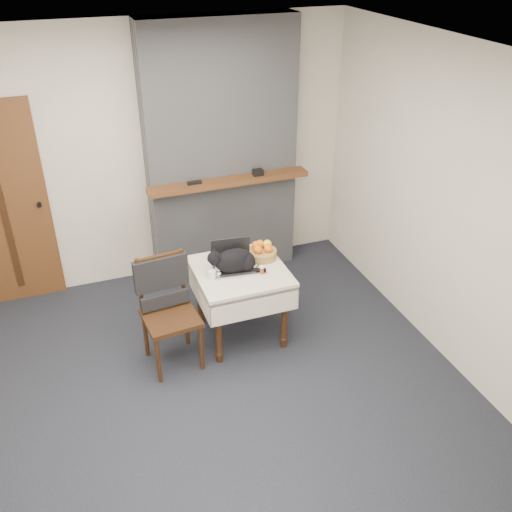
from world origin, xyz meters
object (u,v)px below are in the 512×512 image
(pill_bottle, at_px, (262,270))
(cat, at_px, (235,261))
(side_table, at_px, (240,280))
(laptop, at_px, (232,261))
(chair, at_px, (166,296))
(cream_jar, at_px, (212,275))
(door, at_px, (3,208))
(fruit_basket, at_px, (262,251))

(pill_bottle, bearing_deg, cat, 149.84)
(side_table, xyz_separation_m, laptop, (-0.05, 0.05, 0.18))
(pill_bottle, relative_size, chair, 0.08)
(side_table, relative_size, chair, 0.79)
(side_table, relative_size, cream_jar, 10.19)
(laptop, distance_m, chair, 0.65)
(door, distance_m, cream_jar, 2.15)
(door, xyz_separation_m, fruit_basket, (2.13, -1.21, -0.24))
(side_table, height_order, cat, cat)
(pill_bottle, bearing_deg, chair, 175.71)
(door, relative_size, pill_bottle, 26.13)
(fruit_basket, distance_m, chair, 0.96)
(door, distance_m, cat, 2.28)
(cream_jar, xyz_separation_m, fruit_basket, (0.52, 0.19, 0.02))
(side_table, bearing_deg, fruit_basket, 27.24)
(side_table, height_order, pill_bottle, pill_bottle)
(cat, bearing_deg, fruit_basket, 28.66)
(cream_jar, bearing_deg, chair, -178.62)
(pill_bottle, distance_m, fruit_basket, 0.28)
(fruit_basket, bearing_deg, side_table, -152.76)
(laptop, distance_m, cream_jar, 0.25)
(laptop, bearing_deg, chair, -162.08)
(cat, bearing_deg, door, 146.81)
(laptop, bearing_deg, cream_jar, -145.73)
(cat, xyz_separation_m, cream_jar, (-0.22, -0.05, -0.07))
(door, relative_size, laptop, 5.28)
(fruit_basket, bearing_deg, cat, -154.71)
(cat, distance_m, chair, 0.65)
(chair, bearing_deg, fruit_basket, 6.84)
(fruit_basket, height_order, chair, chair)
(door, bearing_deg, chair, -49.58)
(door, xyz_separation_m, pill_bottle, (2.03, -1.47, -0.26))
(laptop, distance_m, pill_bottle, 0.28)
(side_table, bearing_deg, door, 144.48)
(door, xyz_separation_m, cream_jar, (1.61, -1.40, -0.26))
(door, height_order, cat, door)
(door, bearing_deg, side_table, -35.52)
(laptop, relative_size, fruit_basket, 1.45)
(chair, bearing_deg, laptop, 5.82)
(cat, relative_size, fruit_basket, 1.89)
(side_table, distance_m, fruit_basket, 0.33)
(pill_bottle, bearing_deg, door, 144.04)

